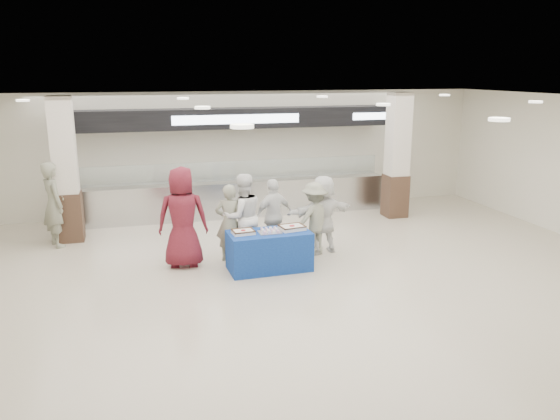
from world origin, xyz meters
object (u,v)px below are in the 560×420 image
object	(u,v)px
sheet_cake_left	(243,232)
civilian_white	(323,214)
civilian_maroon	(183,217)
sheet_cake_right	(292,227)
display_table	(269,251)
cupcake_tray	(270,231)
soldier_b	(315,219)
chef_short	(274,216)
soldier_bg	(54,205)
chef_tall	(243,217)
soldier_a	(230,223)

from	to	relation	value
sheet_cake_left	civilian_white	xyz separation A→B (m)	(1.83, 0.69, 0.03)
civilian_maroon	sheet_cake_left	bearing A→B (deg)	157.38
sheet_cake_right	civilian_maroon	distance (m)	2.11
display_table	cupcake_tray	world-z (taller)	cupcake_tray
sheet_cake_right	soldier_b	xyz separation A→B (m)	(0.67, 0.60, -0.03)
chef_short	soldier_bg	bearing A→B (deg)	-39.32
chef_tall	soldier_bg	bearing A→B (deg)	-36.72
sheet_cake_right	soldier_b	distance (m)	0.90
soldier_b	civilian_white	distance (m)	0.22
display_table	soldier_a	world-z (taller)	soldier_a
sheet_cake_left	chef_short	world-z (taller)	chef_short
sheet_cake_left	sheet_cake_right	bearing A→B (deg)	1.39
soldier_a	civilian_white	size ratio (longest dim) A/B	0.95
soldier_a	display_table	bearing A→B (deg)	145.36
sheet_cake_right	civilian_white	distance (m)	1.10
chef_short	civilian_white	distance (m)	1.03
chef_short	civilian_maroon	bearing A→B (deg)	-7.73
sheet_cake_left	soldier_bg	distance (m)	4.47
soldier_a	civilian_maroon	bearing A→B (deg)	21.28
soldier_b	civilian_white	bearing A→B (deg)	-178.29
sheet_cake_right	civilian_white	world-z (taller)	civilian_white
sheet_cake_right	chef_short	xyz separation A→B (m)	(-0.10, 1.00, -0.02)
soldier_b	sheet_cake_left	bearing A→B (deg)	3.64
sheet_cake_right	soldier_b	world-z (taller)	soldier_b
cupcake_tray	soldier_b	size ratio (longest dim) A/B	0.28
sheet_cake_left	soldier_b	world-z (taller)	soldier_b
chef_tall	soldier_b	size ratio (longest dim) A/B	1.14
chef_tall	civilian_white	xyz separation A→B (m)	(1.68, -0.08, -0.05)
sheet_cake_left	soldier_a	distance (m)	0.73
sheet_cake_right	chef_short	world-z (taller)	chef_short
display_table	civilian_maroon	world-z (taller)	civilian_maroon
display_table	civilian_maroon	bearing A→B (deg)	155.66
soldier_a	chef_tall	size ratio (longest dim) A/B	0.90
soldier_a	soldier_bg	bearing A→B (deg)	-13.66
chef_tall	display_table	bearing A→B (deg)	102.97
display_table	soldier_a	xyz separation A→B (m)	(-0.62, 0.74, 0.41)
soldier_a	civilian_white	bearing A→B (deg)	-165.71
cupcake_tray	civilian_white	xyz separation A→B (m)	(1.33, 0.75, 0.04)
civilian_maroon	soldier_b	xyz separation A→B (m)	(2.69, 0.00, -0.22)
chef_tall	civilian_white	size ratio (longest dim) A/B	1.06
civilian_white	soldier_bg	xyz separation A→B (m)	(-5.44, 1.94, 0.10)
soldier_a	soldier_bg	distance (m)	3.97
civilian_maroon	chef_short	xyz separation A→B (m)	(1.91, 0.40, -0.20)
sheet_cake_left	civilian_white	world-z (taller)	civilian_white
display_table	sheet_cake_right	xyz separation A→B (m)	(0.46, 0.04, 0.42)
cupcake_tray	chef_short	xyz separation A→B (m)	(0.36, 1.08, -0.01)
sheet_cake_right	soldier_a	bearing A→B (deg)	147.31
chef_tall	sheet_cake_left	bearing A→B (deg)	68.43
soldier_a	chef_short	size ratio (longest dim) A/B	1.00
civilian_white	soldier_bg	bearing A→B (deg)	-31.83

